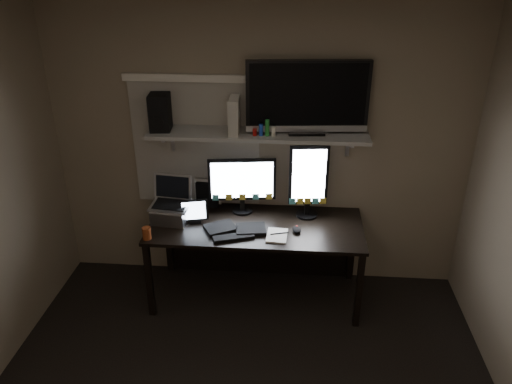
# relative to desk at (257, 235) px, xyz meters

# --- Properties ---
(ceiling) EXTENTS (3.60, 3.60, 0.00)m
(ceiling) POSITION_rel_desk_xyz_m (0.00, -1.55, 1.95)
(ceiling) COLOR silver
(ceiling) RESTS_ON back_wall
(back_wall) EXTENTS (3.60, 0.00, 3.60)m
(back_wall) POSITION_rel_desk_xyz_m (0.00, 0.25, 0.70)
(back_wall) COLOR #796C57
(back_wall) RESTS_ON floor
(window_blinds) EXTENTS (1.10, 0.02, 1.10)m
(window_blinds) POSITION_rel_desk_xyz_m (-0.55, 0.24, 0.75)
(window_blinds) COLOR #B5B0A3
(window_blinds) RESTS_ON back_wall
(desk) EXTENTS (1.80, 0.75, 0.73)m
(desk) POSITION_rel_desk_xyz_m (0.00, 0.00, 0.00)
(desk) COLOR black
(desk) RESTS_ON floor
(wall_shelf) EXTENTS (1.80, 0.35, 0.03)m
(wall_shelf) POSITION_rel_desk_xyz_m (0.00, 0.08, 0.91)
(wall_shelf) COLOR #A1A09D
(wall_shelf) RESTS_ON back_wall
(monitor_landscape) EXTENTS (0.59, 0.13, 0.51)m
(monitor_landscape) POSITION_rel_desk_xyz_m (-0.14, 0.11, 0.43)
(monitor_landscape) COLOR black
(monitor_landscape) RESTS_ON desk
(monitor_portrait) EXTENTS (0.34, 0.10, 0.66)m
(monitor_portrait) POSITION_rel_desk_xyz_m (0.43, 0.07, 0.51)
(monitor_portrait) COLOR black
(monitor_portrait) RESTS_ON desk
(keyboard) EXTENTS (0.54, 0.35, 0.03)m
(keyboard) POSITION_rel_desk_xyz_m (-0.16, -0.23, 0.19)
(keyboard) COLOR black
(keyboard) RESTS_ON desk
(mouse) EXTENTS (0.09, 0.12, 0.04)m
(mouse) POSITION_rel_desk_xyz_m (0.34, -0.21, 0.20)
(mouse) COLOR black
(mouse) RESTS_ON desk
(notepad) EXTENTS (0.17, 0.24, 0.01)m
(notepad) POSITION_rel_desk_xyz_m (0.19, -0.30, 0.18)
(notepad) COLOR beige
(notepad) RESTS_ON desk
(tablet) EXTENTS (0.26, 0.16, 0.21)m
(tablet) POSITION_rel_desk_xyz_m (-0.52, -0.12, 0.28)
(tablet) COLOR black
(tablet) RESTS_ON desk
(file_sorter) EXTENTS (0.21, 0.11, 0.25)m
(file_sorter) POSITION_rel_desk_xyz_m (-0.46, 0.20, 0.30)
(file_sorter) COLOR black
(file_sorter) RESTS_ON desk
(laptop) EXTENTS (0.36, 0.31, 0.37)m
(laptop) POSITION_rel_desk_xyz_m (-0.72, -0.12, 0.36)
(laptop) COLOR silver
(laptop) RESTS_ON desk
(cup) EXTENTS (0.08, 0.08, 0.10)m
(cup) POSITION_rel_desk_xyz_m (-0.85, -0.42, 0.23)
(cup) COLOR brown
(cup) RESTS_ON desk
(sticky_notes) EXTENTS (0.33, 0.25, 0.00)m
(sticky_notes) POSITION_rel_desk_xyz_m (-0.13, -0.25, 0.18)
(sticky_notes) COLOR yellow
(sticky_notes) RESTS_ON desk
(tv) EXTENTS (0.99, 0.26, 0.58)m
(tv) POSITION_rel_desk_xyz_m (0.39, 0.10, 1.22)
(tv) COLOR black
(tv) RESTS_ON wall_shelf
(game_console) EXTENTS (0.08, 0.25, 0.29)m
(game_console) POSITION_rel_desk_xyz_m (-0.19, 0.05, 1.07)
(game_console) COLOR silver
(game_console) RESTS_ON wall_shelf
(speaker) EXTENTS (0.18, 0.21, 0.30)m
(speaker) POSITION_rel_desk_xyz_m (-0.80, 0.08, 1.08)
(speaker) COLOR black
(speaker) RESTS_ON wall_shelf
(bottles) EXTENTS (0.21, 0.12, 0.13)m
(bottles) POSITION_rel_desk_xyz_m (0.06, -0.01, 0.99)
(bottles) COLOR #A50F0C
(bottles) RESTS_ON wall_shelf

